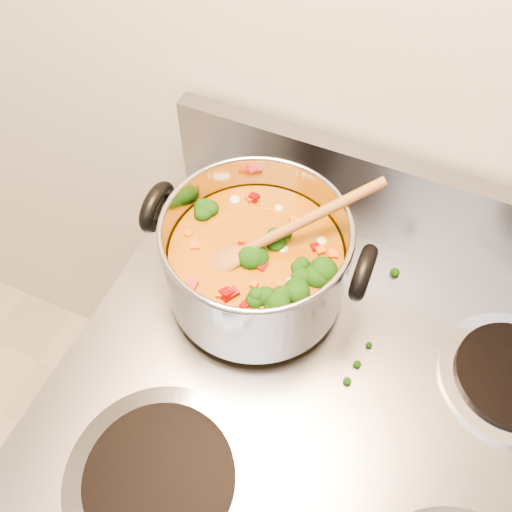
{
  "coord_description": "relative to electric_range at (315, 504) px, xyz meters",
  "views": [
    {
      "loc": [
        -0.02,
        0.9,
        1.63
      ],
      "look_at": [
        -0.19,
        1.3,
        1.01
      ],
      "focal_mm": 40.0,
      "sensor_mm": 36.0,
      "label": 1
    }
  ],
  "objects": [
    {
      "name": "electric_range",
      "position": [
        0.0,
        0.0,
        0.0
      ],
      "size": [
        0.76,
        0.69,
        1.08
      ],
      "color": "gray",
      "rests_on": "ground"
    },
    {
      "name": "stockpot",
      "position": [
        -0.18,
        0.14,
        0.53
      ],
      "size": [
        0.31,
        0.25,
        0.15
      ],
      "rotation": [
        0.0,
        0.0,
        0.04
      ],
      "color": "#A8A8B0",
      "rests_on": "electric_range"
    },
    {
      "name": "cooktop_crumbs",
      "position": [
        -0.13,
        0.04,
        0.46
      ],
      "size": [
        0.38,
        0.24,
        0.01
      ],
      "color": "black",
      "rests_on": "electric_range"
    },
    {
      "name": "wooden_spoon",
      "position": [
        -0.17,
        0.14,
        0.57
      ],
      "size": [
        0.21,
        0.19,
        0.1
      ],
      "rotation": [
        0.0,
        0.0,
        0.75
      ],
      "color": "brown",
      "rests_on": "stockpot"
    }
  ]
}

